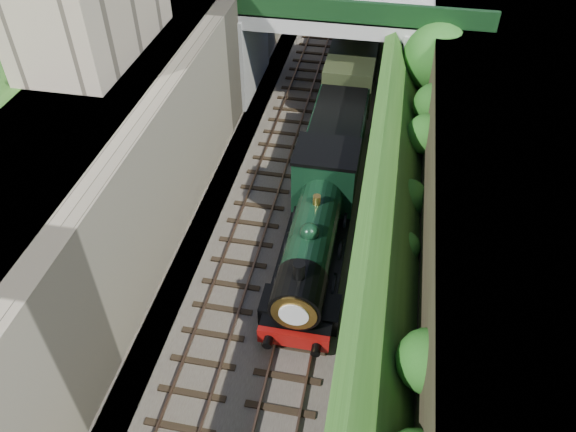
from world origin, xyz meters
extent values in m
cube|color=#473F38|center=(0.00, 20.00, 0.10)|extent=(10.00, 90.00, 0.20)
cube|color=#756B56|center=(-5.50, 20.00, 3.50)|extent=(1.00, 90.00, 7.00)
cube|color=#262628|center=(-9.00, 20.00, 3.50)|extent=(6.00, 90.00, 7.00)
cube|color=#262628|center=(9.50, 20.00, 3.12)|extent=(8.00, 90.00, 6.25)
cube|color=#1E4714|center=(5.00, 20.00, 2.70)|extent=(4.02, 90.00, 6.36)
sphere|color=#194C14|center=(5.67, 2.32, 3.99)|extent=(1.99, 1.99, 1.99)
sphere|color=#194C14|center=(4.40, 4.93, 1.93)|extent=(1.95, 1.95, 1.95)
sphere|color=#194C14|center=(4.90, 8.31, 2.73)|extent=(1.26, 1.26, 1.26)
sphere|color=#194C14|center=(4.92, 11.26, 2.77)|extent=(1.71, 1.71, 1.71)
sphere|color=#194C14|center=(5.50, 14.95, 3.71)|extent=(1.91, 1.91, 1.91)
sphere|color=#194C14|center=(5.78, 16.97, 4.17)|extent=(2.05, 2.05, 2.05)
sphere|color=#194C14|center=(3.88, 20.16, 1.09)|extent=(1.69, 1.69, 1.69)
sphere|color=#194C14|center=(5.00, 23.52, 2.90)|extent=(1.35, 1.35, 1.35)
sphere|color=#194C14|center=(3.94, 26.79, 1.18)|extent=(2.10, 2.10, 2.10)
sphere|color=#194C14|center=(5.98, 28.83, 4.50)|extent=(1.91, 1.91, 1.91)
cube|color=black|center=(-2.00, 20.00, 0.24)|extent=(2.50, 90.00, 0.07)
cube|color=brown|center=(-2.72, 20.00, 0.33)|extent=(0.08, 90.00, 0.14)
cube|color=brown|center=(-1.28, 20.00, 0.33)|extent=(0.08, 90.00, 0.14)
cube|color=black|center=(1.20, 20.00, 0.24)|extent=(2.50, 90.00, 0.07)
cube|color=brown|center=(0.48, 20.00, 0.33)|extent=(0.08, 90.00, 0.14)
cube|color=brown|center=(1.92, 20.00, 0.33)|extent=(0.08, 90.00, 0.14)
cube|color=gray|center=(0.50, 24.00, 5.70)|extent=(16.00, 6.00, 0.90)
cube|color=#133416|center=(0.50, 21.15, 6.65)|extent=(16.00, 0.30, 1.20)
cube|color=gray|center=(-5.50, 24.00, 2.85)|extent=(1.40, 6.40, 5.70)
cube|color=gray|center=(5.20, 24.00, 2.85)|extent=(2.40, 6.40, 5.70)
cube|color=gray|center=(-9.50, 14.00, 9.00)|extent=(4.00, 8.00, 4.00)
cylinder|color=black|center=(5.80, 20.72, 2.20)|extent=(0.30, 0.30, 4.40)
sphere|color=#194C14|center=(5.80, 20.72, 4.80)|extent=(3.60, 3.60, 3.60)
sphere|color=#194C14|center=(6.30, 21.52, 4.20)|extent=(2.40, 2.40, 2.40)
cube|color=black|center=(1.20, 8.57, 0.50)|extent=(2.40, 8.40, 0.60)
cube|color=black|center=(1.20, 9.57, 1.05)|extent=(2.70, 10.00, 0.35)
cube|color=maroon|center=(1.20, 4.47, 0.95)|extent=(2.70, 0.25, 0.70)
cylinder|color=black|center=(1.20, 8.77, 2.35)|extent=(1.90, 5.60, 1.90)
cylinder|color=black|center=(1.20, 5.47, 2.35)|extent=(1.96, 1.80, 1.96)
cylinder|color=white|center=(1.20, 4.49, 2.35)|extent=(1.10, 0.05, 1.10)
cylinder|color=black|center=(1.20, 5.47, 3.55)|extent=(0.44, 0.44, 0.90)
sphere|color=black|center=(1.20, 7.77, 3.35)|extent=(0.76, 0.76, 0.76)
cylinder|color=#A57F33|center=(1.20, 9.57, 3.45)|extent=(0.32, 0.32, 0.50)
cube|color=black|center=(1.20, 12.37, 2.50)|extent=(2.75, 2.40, 2.80)
cube|color=black|center=(1.20, 12.37, 3.95)|extent=(2.85, 2.50, 0.15)
cube|color=black|center=(-0.05, 5.97, 0.85)|extent=(0.60, 1.40, 0.90)
cube|color=black|center=(2.45, 5.97, 0.85)|extent=(0.60, 1.40, 0.90)
cube|color=black|center=(1.20, 16.77, 0.45)|extent=(2.30, 6.00, 0.50)
cube|color=black|center=(1.20, 16.77, 0.70)|extent=(2.60, 6.00, 0.50)
cube|color=black|center=(1.20, 16.77, 1.90)|extent=(2.70, 6.00, 2.40)
cube|color=black|center=(1.20, 16.77, 3.15)|extent=(2.50, 5.60, 0.20)
cube|color=black|center=(1.20, 29.37, 0.40)|extent=(2.30, 17.00, 0.40)
cube|color=black|center=(1.20, 29.37, 0.65)|extent=(2.50, 17.00, 0.50)
cube|color=black|center=(1.20, 29.37, 2.15)|extent=(2.80, 18.00, 2.70)
cube|color=slate|center=(1.20, 29.37, 3.65)|extent=(2.90, 18.00, 0.50)
camera|label=1|loc=(3.39, -7.76, 18.25)|focal=35.00mm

